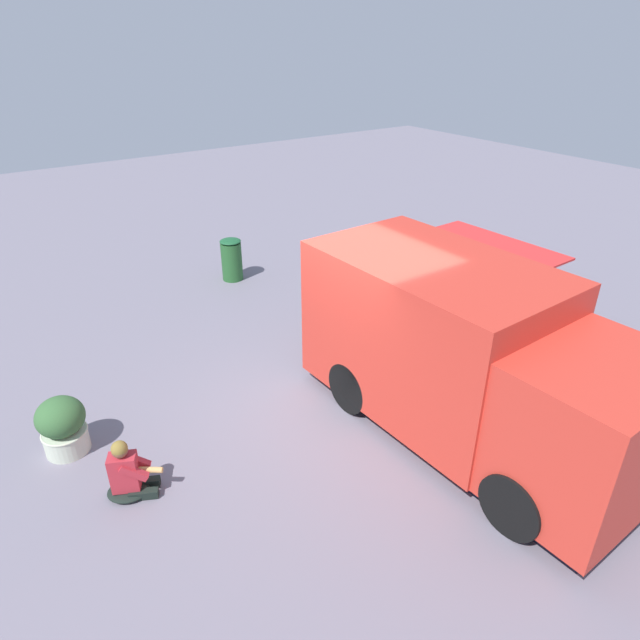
% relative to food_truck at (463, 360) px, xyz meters
% --- Properties ---
extents(ground_plane, '(40.00, 40.00, 0.00)m').
position_rel_food_truck_xyz_m(ground_plane, '(-0.92, 1.64, -1.18)').
color(ground_plane, slate).
extents(food_truck, '(2.79, 5.05, 2.44)m').
position_rel_food_truck_xyz_m(food_truck, '(0.00, 0.00, 0.00)').
color(food_truck, red).
rests_on(food_truck, ground_plane).
extents(person_customer, '(0.75, 0.62, 0.83)m').
position_rel_food_truck_xyz_m(person_customer, '(-4.33, 1.41, -0.86)').
color(person_customer, black).
rests_on(person_customer, ground_plane).
extents(planter_flowering_near, '(0.44, 0.44, 0.64)m').
position_rel_food_truck_xyz_m(planter_flowering_near, '(3.06, 3.57, -0.85)').
color(planter_flowering_near, '#B47844').
rests_on(planter_flowering_near, ground_plane).
extents(planter_flowering_far, '(0.65, 0.65, 0.85)m').
position_rel_food_truck_xyz_m(planter_flowering_far, '(-4.80, 2.71, -0.74)').
color(planter_flowering_far, beige).
rests_on(planter_flowering_far, ground_plane).
extents(planter_flowering_side, '(0.56, 0.56, 0.79)m').
position_rel_food_truck_xyz_m(planter_flowering_side, '(3.93, 0.99, -0.77)').
color(planter_flowering_side, silver).
rests_on(planter_flowering_side, ground_plane).
extents(trash_bin, '(0.48, 0.48, 0.99)m').
position_rel_food_truck_xyz_m(trash_bin, '(-0.21, 6.77, -0.68)').
color(trash_bin, '#245A29').
rests_on(trash_bin, ground_plane).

